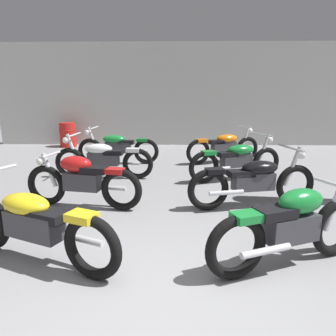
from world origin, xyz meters
name	(u,v)px	position (x,y,z in m)	size (l,w,h in m)	color
ground_plane	(159,330)	(0.00, 0.00, 0.00)	(60.00, 60.00, 0.00)	gray
back_wall	(172,95)	(0.00, 9.29, 1.80)	(12.74, 0.24, 3.60)	#B2B2AD
motorcycle_left_row_0	(33,223)	(-1.38, 0.97, 0.45)	(2.04, 1.04, 0.97)	black
motorcycle_left_row_1	(82,180)	(-1.36, 2.64, 0.46)	(1.96, 0.56, 0.88)	black
motorcycle_left_row_2	(103,158)	(-1.45, 4.43, 0.45)	(2.17, 0.68, 0.97)	black
motorcycle_left_row_3	(118,147)	(-1.41, 5.94, 0.45)	(2.17, 0.68, 0.97)	black
motorcycle_right_row_0	(292,226)	(1.33, 0.95, 0.46)	(1.87, 0.84, 0.88)	black
motorcycle_right_row_1	(254,180)	(1.39, 2.71, 0.45)	(2.14, 0.79, 0.97)	black
motorcycle_right_row_2	(237,159)	(1.44, 4.35, 0.45)	(2.08, 0.95, 0.97)	black
motorcycle_right_row_3	(224,146)	(1.44, 6.12, 0.45)	(2.06, 0.98, 0.97)	black
oil_drum	(68,135)	(-3.68, 8.65, 0.43)	(0.59, 0.59, 0.85)	red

